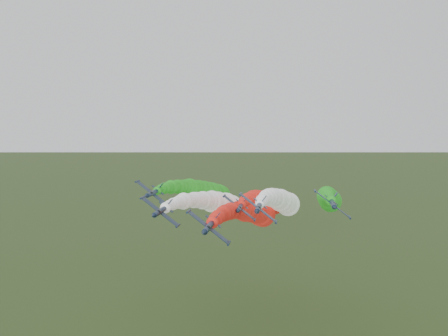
{
  "coord_description": "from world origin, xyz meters",
  "views": [
    {
      "loc": [
        19.4,
        -86.19,
        63.12
      ],
      "look_at": [
        5.8,
        2.83,
        54.15
      ],
      "focal_mm": 35.0,
      "sensor_mm": 36.0,
      "label": 1
    }
  ],
  "objects": [
    {
      "name": "jet_outer_left",
      "position": [
        -8.46,
        56.62,
        40.62
      ],
      "size": [
        13.38,
        72.17,
        17.38
      ],
      "rotation": [
        0.0,
        0.65,
        0.0
      ],
      "color": "#111F35",
      "rests_on": "ground"
    },
    {
      "name": "jet_inner_right",
      "position": [
        16.66,
        47.28,
        39.74
      ],
      "size": [
        13.56,
        72.35,
        17.56
      ],
      "rotation": [
        0.0,
        0.65,
        0.0
      ],
      "color": "#111F35",
      "rests_on": "ground"
    },
    {
      "name": "jet_inner_left",
      "position": [
        -2.44,
        43.4,
        39.16
      ],
      "size": [
        13.37,
        72.16,
        17.37
      ],
      "rotation": [
        0.0,
        0.65,
        0.0
      ],
      "color": "#111F35",
      "rests_on": "ground"
    },
    {
      "name": "jet_outer_right",
      "position": [
        31.58,
        53.07,
        39.91
      ],
      "size": [
        13.07,
        71.86,
        17.07
      ],
      "rotation": [
        0.0,
        0.65,
        0.0
      ],
      "color": "#111F35",
      "rests_on": "ground"
    },
    {
      "name": "jet_lead",
      "position": [
        8.9,
        35.38,
        38.32
      ],
      "size": [
        13.46,
        72.25,
        17.46
      ],
      "rotation": [
        0.0,
        0.65,
        0.0
      ],
      "color": "#111F35",
      "rests_on": "ground"
    },
    {
      "name": "jet_trail",
      "position": [
        11.22,
        59.18,
        37.35
      ],
      "size": [
        13.3,
        72.09,
        17.3
      ],
      "rotation": [
        0.0,
        0.65,
        0.0
      ],
      "color": "#111F35",
      "rests_on": "ground"
    }
  ]
}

